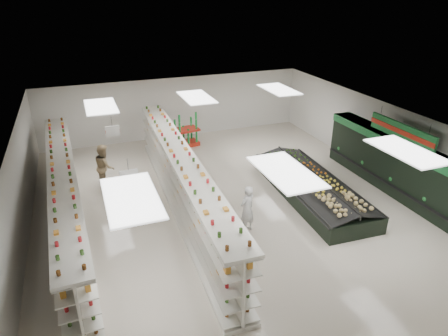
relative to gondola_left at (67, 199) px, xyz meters
name	(u,v)px	position (x,y,z in m)	size (l,w,h in m)	color
floor	(230,204)	(5.68, -0.74, -0.95)	(16.00, 16.00, 0.00)	beige
ceiling	(230,124)	(5.68, -0.74, 2.25)	(14.00, 16.00, 0.02)	white
wall_back	(175,108)	(5.68, 7.26, 0.65)	(14.00, 0.02, 3.20)	white
wall_front	(380,328)	(5.68, -8.74, 0.65)	(14.00, 0.02, 3.20)	white
wall_left	(18,199)	(-1.32, -0.74, 0.65)	(0.02, 16.00, 3.20)	white
wall_right	(385,142)	(12.68, -0.74, 0.65)	(0.02, 16.00, 3.20)	white
produce_wall_case	(401,165)	(12.21, -2.24, 0.30)	(0.93, 8.00, 2.20)	black
aisle_sign_near	(129,176)	(1.88, -2.74, 1.81)	(0.52, 0.06, 0.75)	white
aisle_sign_far	(113,131)	(1.88, 1.26, 1.81)	(0.52, 0.06, 0.75)	white
hortifruti_banner	(402,132)	(11.93, -2.24, 1.70)	(0.12, 3.20, 0.95)	#1F7637
gondola_left	(67,199)	(0.00, 0.00, 0.00)	(1.33, 11.91, 2.06)	white
gondola_center	(182,183)	(3.97, -0.29, 0.05)	(1.36, 12.60, 2.18)	white
produce_island	(312,186)	(8.94, -1.25, -0.52)	(2.58, 6.38, 0.94)	black
soda_endcap	(186,131)	(5.80, 5.73, -0.16)	(1.39, 1.05, 1.62)	red
shopper_main	(247,209)	(5.59, -2.58, -0.11)	(0.61, 0.40, 1.68)	white
shopper_background	(105,166)	(1.48, 2.36, -0.01)	(0.91, 0.56, 1.87)	#9B835F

